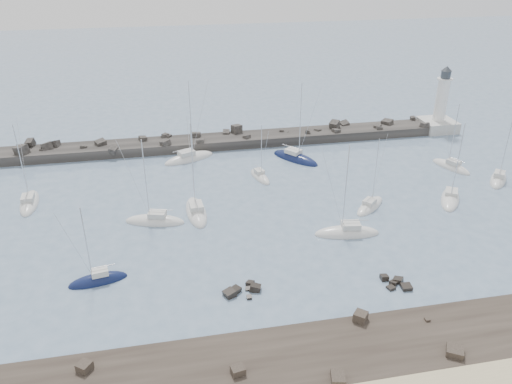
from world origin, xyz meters
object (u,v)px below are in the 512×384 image
sailboat_10 (450,199)px  lighthouse (439,116)px  sailboat_2 (196,212)px  sailboat_0 (30,203)px  sailboat_9 (451,167)px  sailboat_8 (347,233)px  sailboat_6 (370,206)px  sailboat_4 (155,221)px  sailboat_7 (295,159)px  sailboat_5 (260,177)px  sailboat_3 (189,159)px  sailboat_11 (498,180)px  sailboat_1 (98,281)px

sailboat_10 → lighthouse: bearing=64.4°
sailboat_2 → sailboat_10: (40.16, -3.40, -0.03)m
sailboat_0 → sailboat_9: bearing=-0.1°
sailboat_8 → sailboat_6: bearing=47.5°
sailboat_4 → sailboat_7: 32.42m
sailboat_8 → sailboat_0: bearing=158.3°
sailboat_6 → sailboat_7: (-6.40, 20.53, 0.03)m
sailboat_7 → sailboat_10: size_ratio=1.13×
sailboat_5 → sailboat_6: bearing=-43.5°
sailboat_3 → sailboat_7: sailboat_3 is taller
sailboat_6 → sailboat_2: bearing=173.1°
sailboat_2 → sailboat_4: (-6.17, -1.52, -0.01)m
sailboat_2 → sailboat_3: bearing=88.6°
sailboat_4 → sailboat_11: sailboat_4 is taller
sailboat_5 → sailboat_8: sailboat_8 is taller
sailboat_0 → sailboat_11: sailboat_0 is taller
lighthouse → sailboat_9: bearing=-112.1°
lighthouse → sailboat_5: (-42.74, -16.52, -2.96)m
sailboat_5 → sailboat_8: 22.31m
sailboat_4 → sailboat_10: 46.37m
sailboat_7 → sailboat_10: 28.76m
sailboat_0 → sailboat_7: size_ratio=0.87×
lighthouse → sailboat_6: (-28.16, -30.34, -2.96)m
sailboat_9 → sailboat_10: (-6.84, -11.40, -0.02)m
sailboat_5 → sailboat_2: bearing=-138.6°
sailboat_3 → sailboat_7: bearing=-10.9°
sailboat_8 → sailboat_7: bearing=90.2°
sailboat_8 → sailboat_11: 33.85m
sailboat_8 → sailboat_10: (19.86, 6.72, -0.03)m
sailboat_4 → sailboat_6: sailboat_4 is taller
sailboat_1 → sailboat_3: size_ratio=0.71×
sailboat_1 → sailboat_0: bearing=118.3°
sailboat_4 → sailboat_5: sailboat_4 is taller
sailboat_1 → sailboat_7: bearing=43.8°
sailboat_6 → sailboat_8: (-6.32, -6.91, 0.03)m
sailboat_0 → sailboat_1: 25.81m
sailboat_5 → sailboat_6: (14.58, -13.82, -0.00)m
sailboat_3 → sailboat_11: sailboat_3 is taller
sailboat_1 → sailboat_4: sailboat_4 is taller
sailboat_11 → sailboat_8: bearing=-159.9°
sailboat_5 → sailboat_9: bearing=-4.3°
sailboat_6 → sailboat_10: sailboat_10 is taller
sailboat_6 → sailboat_7: 21.51m
sailboat_0 → sailboat_5: size_ratio=1.31×
lighthouse → sailboat_1: 79.82m
sailboat_4 → sailboat_9: size_ratio=1.09×
sailboat_7 → sailboat_0: bearing=-168.5°
sailboat_4 → sailboat_0: bearing=153.5°
sailboat_3 → sailboat_9: (46.48, -13.11, -0.01)m
lighthouse → sailboat_7: (-34.57, -9.81, -2.94)m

